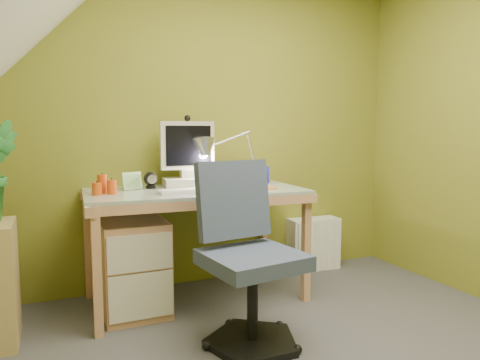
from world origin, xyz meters
name	(u,v)px	position (x,y,z in m)	size (l,w,h in m)	color
wall_back	(209,127)	(0.00, 1.60, 1.20)	(3.20, 0.01, 2.40)	olive
desk	(196,245)	(-0.23, 1.23, 0.39)	(1.44, 0.72, 0.77)	tan
monitor	(187,148)	(-0.23, 1.41, 1.05)	(0.40, 0.23, 0.55)	beige
speaker_left	(151,180)	(-0.50, 1.39, 0.83)	(0.09, 0.09, 0.11)	black
speaker_right	(224,176)	(0.04, 1.39, 0.83)	(0.10, 0.10, 0.12)	black
keyboard	(190,191)	(-0.31, 1.09, 0.78)	(0.41, 0.13, 0.02)	silver
mousepad	(255,188)	(0.15, 1.09, 0.78)	(0.25, 0.18, 0.01)	orange
mouse	(255,186)	(0.15, 1.09, 0.79)	(0.12, 0.07, 0.04)	silver
amber_tumbler	(224,183)	(-0.05, 1.15, 0.82)	(0.07, 0.07, 0.08)	#9C4C16
candle_cluster	(103,185)	(-0.83, 1.24, 0.83)	(0.16, 0.14, 0.12)	#D44812
photo_frame_red	(245,177)	(0.19, 1.35, 0.83)	(0.13, 0.02, 0.11)	red
photo_frame_blue	(260,175)	(0.33, 1.39, 0.84)	(0.14, 0.02, 0.12)	#161597
photo_frame_green	(132,181)	(-0.63, 1.37, 0.83)	(0.14, 0.02, 0.12)	#96BB80
desk_lamp	(245,146)	(0.22, 1.41, 1.06)	(0.53, 0.23, 0.56)	#AFB0B4
task_chair	(253,256)	(-0.15, 0.47, 0.50)	(0.55, 0.55, 1.00)	#38435C
radiator	(313,244)	(0.89, 1.50, 0.22)	(0.43, 0.17, 0.43)	white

